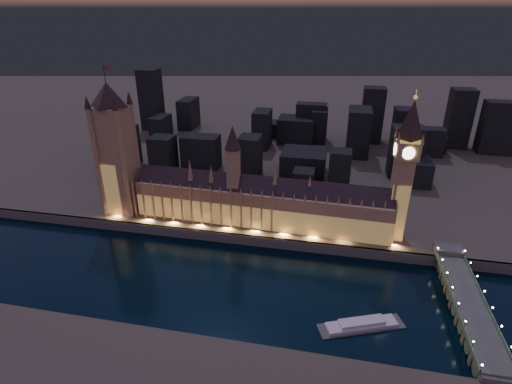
% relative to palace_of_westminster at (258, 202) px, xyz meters
% --- Properties ---
extents(ground_plane, '(2000.00, 2000.00, 0.00)m').
position_rel_palace_of_westminster_xyz_m(ground_plane, '(-5.14, -61.75, -26.37)').
color(ground_plane, black).
rests_on(ground_plane, ground).
extents(north_bank, '(2000.00, 960.00, 8.00)m').
position_rel_palace_of_westminster_xyz_m(north_bank, '(-5.14, 458.25, -22.37)').
color(north_bank, '#4D4440').
rests_on(north_bank, ground).
extents(embankment_wall, '(2000.00, 2.50, 8.00)m').
position_rel_palace_of_westminster_xyz_m(embankment_wall, '(-5.14, -20.75, -22.37)').
color(embankment_wall, '#4C514A').
rests_on(embankment_wall, ground).
extents(palace_of_westminster, '(202.00, 28.81, 78.00)m').
position_rel_palace_of_westminster_xyz_m(palace_of_westminster, '(0.00, 0.00, 0.00)').
color(palace_of_westminster, '#9E7A57').
rests_on(palace_of_westminster, north_bank).
extents(victoria_tower, '(31.68, 31.68, 117.60)m').
position_rel_palace_of_westminster_xyz_m(victoria_tower, '(-115.14, 0.17, 39.91)').
color(victoria_tower, '#9E7A57').
rests_on(victoria_tower, north_bank).
extents(elizabeth_tower, '(18.00, 18.00, 108.34)m').
position_rel_palace_of_westminster_xyz_m(elizabeth_tower, '(102.86, 0.17, 42.03)').
color(elizabeth_tower, '#9E7A57').
rests_on(elizabeth_tower, north_bank).
extents(westminster_bridge, '(18.16, 113.00, 15.90)m').
position_rel_palace_of_westminster_xyz_m(westminster_bridge, '(138.10, -65.20, -20.38)').
color(westminster_bridge, '#4C514A').
rests_on(westminster_bridge, ground).
extents(river_boat, '(49.87, 29.13, 4.50)m').
position_rel_palace_of_westminster_xyz_m(river_boat, '(78.10, -91.59, -24.81)').
color(river_boat, '#4C514A').
rests_on(river_boat, ground).
extents(city_backdrop, '(486.69, 215.63, 81.35)m').
position_rel_palace_of_westminster_xyz_m(city_backdrop, '(31.38, 185.42, 4.33)').
color(city_backdrop, black).
rests_on(city_backdrop, north_bank).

